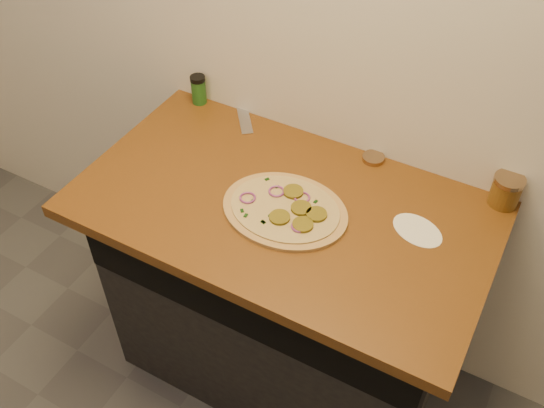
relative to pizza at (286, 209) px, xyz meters
The scene contains 8 objects.
cabinet 0.48m from the pizza, 109.96° to the left, with size 1.10×0.60×0.86m, color black.
countertop 0.05m from the pizza, 125.21° to the left, with size 1.20×0.70×0.04m, color brown.
pizza is the anchor object (origin of this frame).
chefs_knife 0.54m from the pizza, 134.27° to the left, with size 0.20×0.24×0.02m.
mason_jar_lid 0.36m from the pizza, 68.35° to the left, with size 0.07×0.07×0.01m, color #977957.
salsa_jar 0.62m from the pizza, 32.17° to the left, with size 0.09×0.09×0.09m.
spice_shaker 0.61m from the pizza, 147.07° to the left, with size 0.05×0.05×0.10m.
flour_spill 0.37m from the pizza, 17.38° to the left, with size 0.15×0.15×0.00m, color white.
Camera 1 is at (0.57, 0.31, 2.11)m, focal length 40.00 mm.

